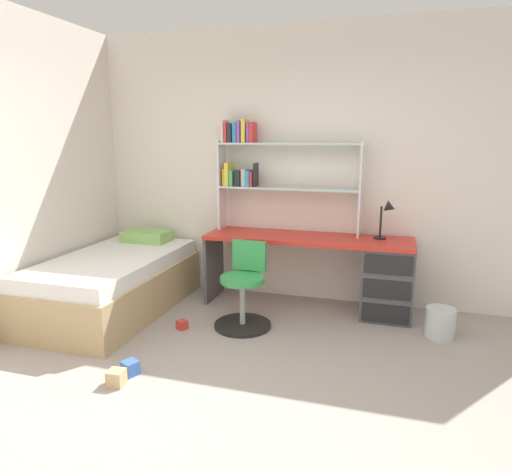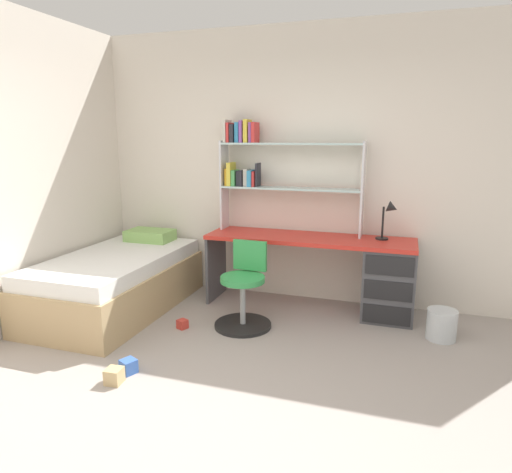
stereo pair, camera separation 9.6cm
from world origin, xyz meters
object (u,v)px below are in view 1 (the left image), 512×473
Objects in this scene: waste_bin at (440,323)px; toy_block_natural_1 at (116,378)px; desk_lamp at (388,214)px; toy_block_blue_2 at (130,368)px; desk at (363,272)px; swivel_chair at (244,294)px; bookshelf_hutch at (265,164)px; toy_block_red_0 at (182,325)px; bed_platform at (115,283)px.

waste_bin is 2.68m from toy_block_natural_1.
desk_lamp is 3.72× the size of toy_block_blue_2.
desk is 2.32m from toy_block_blue_2.
swivel_chair is at bearing -148.28° from desk.
desk_lamp reaches higher than waste_bin.
bookshelf_hutch reaches higher than toy_block_blue_2.
desk is 5.30× the size of desk_lamp.
desk_lamp reaches higher than toy_block_natural_1.
toy_block_red_0 is 1.00m from toy_block_natural_1.
waste_bin is 2.53× the size of toy_block_blue_2.
toy_block_natural_1 is (-0.53, -1.24, -0.24)m from swivel_chair.
bed_platform is at bearing -165.01° from desk.
desk_lamp is at bearing -4.16° from bookshelf_hutch.
desk_lamp is 3.47× the size of toy_block_natural_1.
desk is 7.80× the size of waste_bin.
bed_platform reaches higher than toy_block_blue_2.
toy_block_natural_1 is (-1.74, -1.93, -0.93)m from desk_lamp.
bookshelf_hutch reaches higher than desk_lamp.
bed_platform is 1.49m from toy_block_natural_1.
toy_block_red_0 is 0.84m from toy_block_blue_2.
toy_block_red_0 is 0.79× the size of toy_block_blue_2.
waste_bin is 2.27m from toy_block_red_0.
desk_lamp is at bearing 45.77° from toy_block_blue_2.
waste_bin is (1.72, -0.53, -1.29)m from bookshelf_hutch.
swivel_chair reaches higher than toy_block_natural_1.
toy_block_blue_2 is at bearing -134.23° from desk_lamp.
desk_lamp is at bearing 29.82° from swivel_chair.
bed_platform is 0.90m from toy_block_red_0.
bed_platform is 7.07× the size of waste_bin.
waste_bin is (0.69, -0.37, -0.29)m from desk.
desk is at bearing -8.76° from bookshelf_hutch.
swivel_chair is (0.02, -0.78, -1.12)m from bookshelf_hutch.
desk_lamp is 2.17m from toy_block_red_0.
toy_block_blue_2 is (-2.22, -1.33, -0.08)m from waste_bin.
toy_block_natural_1 is 1.07× the size of toy_block_blue_2.
swivel_chair is at bearing 66.75° from toy_block_natural_1.
desk is 1.40× the size of bookshelf_hutch.
swivel_chair is 0.62m from toy_block_red_0.
swivel_chair is 0.42× the size of bed_platform.
desk_lamp is 1.55m from swivel_chair.
toy_block_blue_2 is (-0.50, -1.86, -1.37)m from bookshelf_hutch.
toy_block_red_0 is (0.83, -0.24, -0.24)m from bed_platform.
swivel_chair is (-1.01, -0.62, -0.12)m from desk.
desk_lamp is at bearing 15.32° from bed_platform.
desk_lamp is at bearing 138.17° from waste_bin.
bookshelf_hutch is at bearing 64.63° from toy_block_red_0.
toy_block_red_0 is at bearing -15.73° from bed_platform.
toy_block_blue_2 is at bearing -104.88° from bookshelf_hutch.
toy_block_natural_1 is (-0.51, -2.02, -1.37)m from bookshelf_hutch.
desk_lamp is at bearing 47.95° from toy_block_natural_1.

